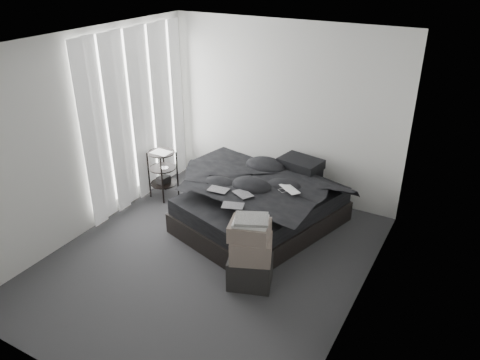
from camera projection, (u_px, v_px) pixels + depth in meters
The scene contains 25 objects.
floor at pixel (208, 260), 5.76m from camera, with size 3.60×4.20×0.01m, color #303033.
ceiling at pixel (200, 44), 4.60m from camera, with size 3.60×4.20×0.01m, color white.
wall_back at pixel (283, 112), 6.82m from camera, with size 3.60×0.01×2.60m, color silver.
wall_front at pixel (54, 264), 3.54m from camera, with size 3.60×0.01×2.60m, color silver.
wall_left at pixel (87, 135), 5.97m from camera, with size 0.01×4.20×2.60m, color silver.
wall_right at pixel (365, 202), 4.40m from camera, with size 0.01×4.20×2.60m, color silver.
window_left at pixel (134, 112), 6.64m from camera, with size 0.02×2.00×2.30m, color white.
curtain_left at pixel (137, 118), 6.65m from camera, with size 0.06×2.12×2.48m, color white.
bed at pixel (261, 217), 6.41m from camera, with size 1.56×2.06×0.28m, color black.
mattress at pixel (261, 201), 6.30m from camera, with size 1.50×2.00×0.22m, color black.
duvet at pixel (259, 187), 6.16m from camera, with size 1.52×1.76×0.24m, color black.
pillow_lower at pixel (297, 170), 6.75m from camera, with size 0.62×0.42×0.14m, color black.
pillow_upper at pixel (301, 163), 6.63m from camera, with size 0.58×0.40×0.13m, color black.
laptop at pixel (287, 185), 5.92m from camera, with size 0.33×0.21×0.03m, color silver.
comic_a at pixel (218, 184), 5.96m from camera, with size 0.26×0.17×0.01m, color black.
comic_b at pixel (243, 188), 5.85m from camera, with size 0.26×0.17×0.01m, color black.
comic_c at pixel (233, 199), 5.58m from camera, with size 0.26×0.17×0.01m, color black.
side_stand at pixel (163, 175), 7.07m from camera, with size 0.40×0.40×0.73m, color black.
papers at pixel (161, 153), 6.89m from camera, with size 0.28×0.21×0.01m, color white.
floor_books at pixel (201, 195), 7.13m from camera, with size 0.13×0.19×0.13m, color black.
box_lower at pixel (250, 271), 5.27m from camera, with size 0.48×0.38×0.36m, color black.
box_mid at pixel (251, 249), 5.12m from camera, with size 0.45×0.36×0.27m, color #6C5E55.
box_upper at pixel (250, 230), 5.03m from camera, with size 0.43×0.34×0.19m, color #6C5E55.
art_book_white at pixel (251, 221), 4.98m from camera, with size 0.37×0.29×0.04m, color silver.
art_book_snake at pixel (251, 219), 4.96m from camera, with size 0.36×0.28×0.03m, color silver.
Camera 1 is at (2.64, -3.93, 3.45)m, focal length 35.00 mm.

